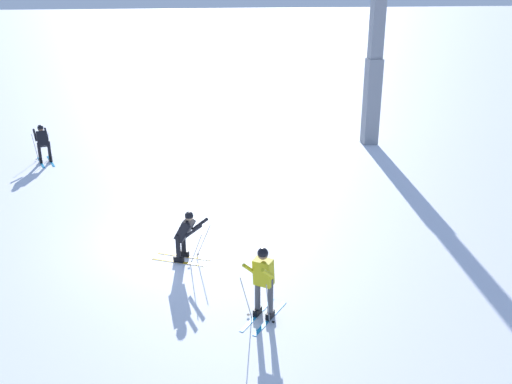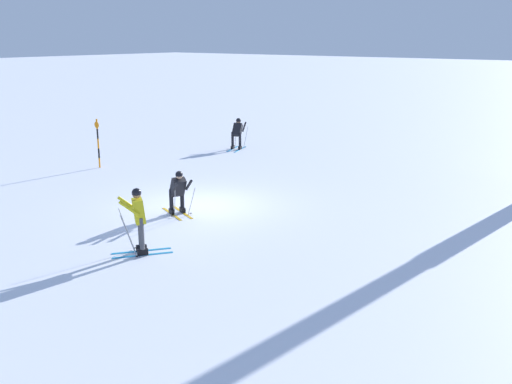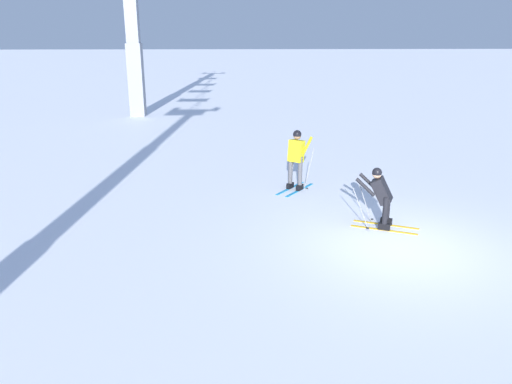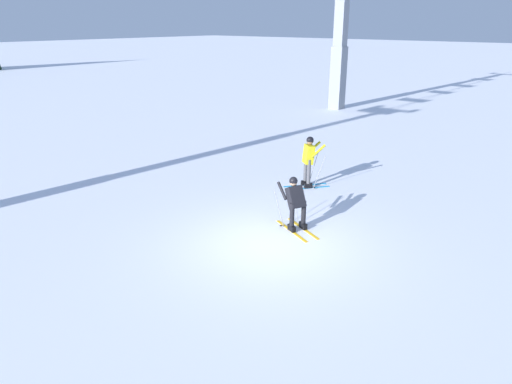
{
  "view_description": "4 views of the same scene",
  "coord_description": "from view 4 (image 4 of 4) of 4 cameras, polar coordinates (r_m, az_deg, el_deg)",
  "views": [
    {
      "loc": [
        15.63,
        -0.01,
        7.4
      ],
      "look_at": [
        0.75,
        2.14,
        1.73
      ],
      "focal_mm": 40.42,
      "sensor_mm": 36.0,
      "label": 1
    },
    {
      "loc": [
        14.21,
        13.1,
        5.59
      ],
      "look_at": [
        1.06,
        3.12,
        1.2
      ],
      "focal_mm": 41.51,
      "sensor_mm": 36.0,
      "label": 2
    },
    {
      "loc": [
        -10.02,
        3.58,
        4.52
      ],
      "look_at": [
        1.49,
        3.09,
        0.84
      ],
      "focal_mm": 35.33,
      "sensor_mm": 36.0,
      "label": 3
    },
    {
      "loc": [
        -8.68,
        -6.7,
        5.46
      ],
      "look_at": [
        0.66,
        1.07,
        1.01
      ],
      "focal_mm": 32.91,
      "sensor_mm": 36.0,
      "label": 4
    }
  ],
  "objects": [
    {
      "name": "ground_plane",
      "position": [
        12.25,
        1.87,
        -6.35
      ],
      "size": [
        260.0,
        260.0,
        0.0
      ],
      "primitive_type": "plane",
      "color": "white"
    },
    {
      "name": "skier_distant_downhill",
      "position": [
        16.17,
        6.45,
        4.18
      ],
      "size": [
        1.52,
        1.26,
        1.82
      ],
      "color": "#198CCC",
      "rests_on": "ground_plane"
    },
    {
      "name": "skier_carving_main",
      "position": [
        12.89,
        4.8,
        -0.96
      ],
      "size": [
        1.16,
        1.65,
        1.59
      ],
      "color": "yellow",
      "rests_on": "ground_plane"
    },
    {
      "name": "lift_tower_far",
      "position": [
        31.38,
        10.29,
        19.17
      ],
      "size": [
        0.79,
        2.61,
        12.31
      ],
      "color": "gray",
      "rests_on": "ground_plane"
    }
  ]
}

